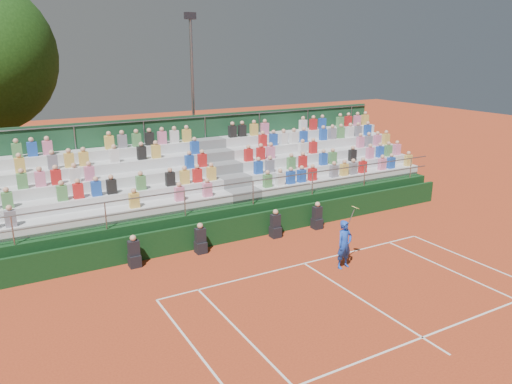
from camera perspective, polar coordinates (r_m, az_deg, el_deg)
ground at (r=18.14m, az=5.52°, el=-8.14°), size 90.00×90.00×0.00m
courtside_wall at (r=20.45m, az=0.42°, el=-3.70°), size 20.00×0.15×1.00m
line_officials at (r=19.51m, az=-2.19°, el=-4.78°), size 8.33×0.40×1.19m
grandstand at (r=23.00m, az=-3.58°, el=0.06°), size 20.00×5.20×4.40m
tennis_player at (r=17.70m, az=10.08°, el=-5.89°), size 0.87×0.48×2.22m
floodlight_mast at (r=27.90m, az=-7.26°, el=11.62°), size 0.60×0.25×9.26m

